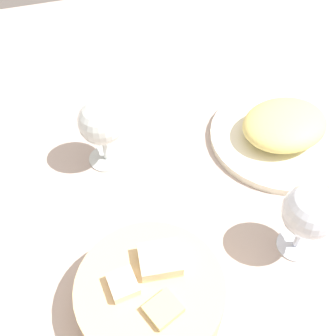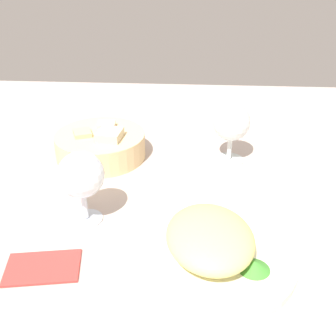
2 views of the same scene
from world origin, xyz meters
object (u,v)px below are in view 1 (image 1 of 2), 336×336
object	(u,v)px
bread_basket	(151,294)
wine_glass_far	(309,213)
plate	(281,137)
wine_glass_near	(101,124)

from	to	relation	value
bread_basket	wine_glass_far	xyz separation A→B (cm)	(-23.72, -2.11, 5.76)
plate	bread_basket	size ratio (longest dim) A/B	1.34
bread_basket	wine_glass_near	bearing A→B (deg)	-89.50
wine_glass_near	bread_basket	bearing A→B (deg)	90.50
bread_basket	wine_glass_far	bearing A→B (deg)	-174.91
plate	wine_glass_far	bearing A→B (deg)	68.12
bread_basket	wine_glass_far	size ratio (longest dim) A/B	1.52
plate	wine_glass_near	world-z (taller)	wine_glass_near
plate	wine_glass_near	xyz separation A→B (cm)	(32.57, -5.16, 7.95)
plate	wine_glass_far	size ratio (longest dim) A/B	2.05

